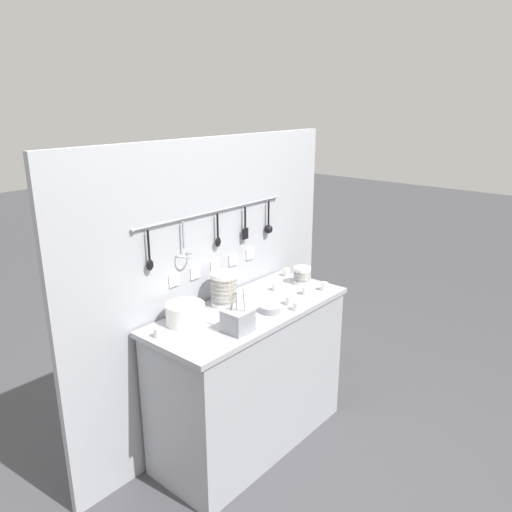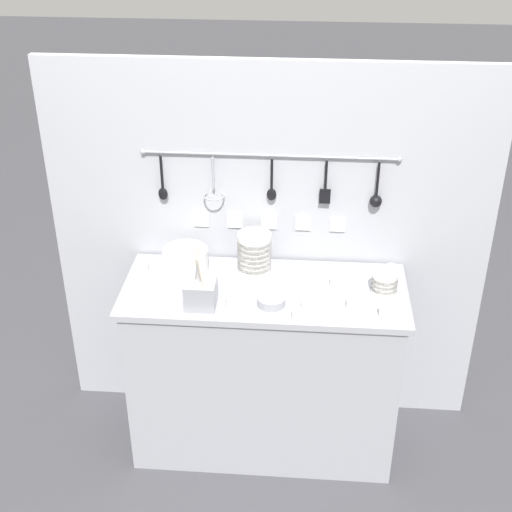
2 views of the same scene
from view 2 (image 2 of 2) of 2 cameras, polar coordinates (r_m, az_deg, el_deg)
name	(u,v)px [view 2 (image 2 of 2)]	position (r m, az deg, el deg)	size (l,w,h in m)	color
ground_plane	(264,437)	(3.77, 0.61, -14.31)	(20.00, 20.00, 0.00)	#424247
counter	(264,368)	(3.47, 0.65, -8.93)	(1.28, 0.54, 0.91)	#9EA0A8
back_wall	(269,251)	(3.45, 1.05, 0.42)	(2.08, 0.11, 1.86)	#A8AAB2
bowl_stack_back_corner	(254,253)	(3.28, -0.14, 0.24)	(0.16, 0.16, 0.20)	white
bowl_stack_short_front	(385,283)	(3.20, 10.25, -2.11)	(0.11, 0.11, 0.11)	white
plate_stack	(186,260)	(3.33, -5.66, -0.35)	(0.21, 0.21, 0.11)	white
steel_mixing_bowl	(271,301)	(3.09, 1.22, -3.61)	(0.12, 0.12, 0.04)	#93969E
cutlery_caddy	(201,293)	(3.07, -4.45, -2.98)	(0.13, 0.13, 0.28)	#93969E
cup_back_right	(297,314)	(3.00, 3.32, -4.67)	(0.05, 0.05, 0.05)	white
cup_beside_plates	(307,304)	(3.07, 4.08, -3.84)	(0.05, 0.05, 0.05)	white
cup_edge_far	(231,302)	(3.07, -2.01, -3.74)	(0.05, 0.05, 0.05)	white
cup_back_left	(352,303)	(3.09, 7.67, -3.78)	(0.05, 0.05, 0.05)	white
cup_front_left	(391,270)	(3.36, 10.77, -1.10)	(0.05, 0.05, 0.05)	white
cup_edge_near	(335,280)	(3.24, 6.36, -1.96)	(0.05, 0.05, 0.05)	white
cup_front_right	(384,311)	(3.06, 10.24, -4.37)	(0.05, 0.05, 0.05)	white
cup_by_caddy	(143,266)	(3.37, -9.02, -0.82)	(0.05, 0.05, 0.05)	white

